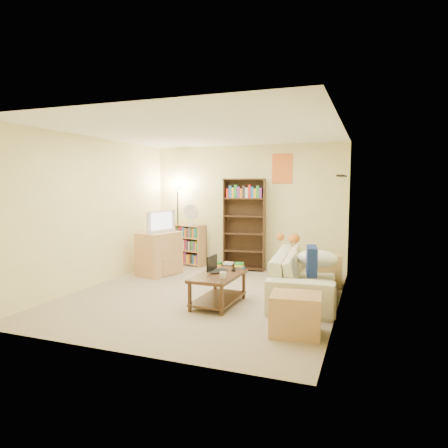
{
  "coord_description": "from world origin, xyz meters",
  "views": [
    {
      "loc": [
        2.39,
        -5.57,
        1.72
      ],
      "look_at": [
        0.08,
        0.68,
        1.05
      ],
      "focal_mm": 32.0,
      "sensor_mm": 36.0,
      "label": 1
    }
  ],
  "objects_px": {
    "tv_stand": "(159,253)",
    "end_cabinet": "(295,314)",
    "mug": "(223,275)",
    "desk_fan": "(191,214)",
    "short_bookshelf": "(190,245)",
    "coffee_table": "(218,285)",
    "floor_lamp": "(178,202)",
    "laptop": "(221,272)",
    "sofa": "(305,274)",
    "television": "(159,222)",
    "tall_bookshelf": "(244,222)",
    "tabby_cat": "(292,238)",
    "side_table": "(327,270)"
  },
  "relations": [
    {
      "from": "tv_stand",
      "to": "tall_bookshelf",
      "type": "distance_m",
      "value": 1.78
    },
    {
      "from": "coffee_table",
      "to": "floor_lamp",
      "type": "bearing_deg",
      "value": 129.27
    },
    {
      "from": "tv_stand",
      "to": "short_bookshelf",
      "type": "distance_m",
      "value": 1.04
    },
    {
      "from": "tv_stand",
      "to": "television",
      "type": "distance_m",
      "value": 0.61
    },
    {
      "from": "desk_fan",
      "to": "sofa",
      "type": "bearing_deg",
      "value": -29.68
    },
    {
      "from": "tabby_cat",
      "to": "laptop",
      "type": "distance_m",
      "value": 1.81
    },
    {
      "from": "tall_bookshelf",
      "to": "television",
      "type": "bearing_deg",
      "value": -153.82
    },
    {
      "from": "television",
      "to": "side_table",
      "type": "relative_size",
      "value": 1.26
    },
    {
      "from": "desk_fan",
      "to": "short_bookshelf",
      "type": "bearing_deg",
      "value": 137.65
    },
    {
      "from": "short_bookshelf",
      "to": "coffee_table",
      "type": "bearing_deg",
      "value": -41.9
    },
    {
      "from": "mug",
      "to": "coffee_table",
      "type": "bearing_deg",
      "value": 125.29
    },
    {
      "from": "laptop",
      "to": "floor_lamp",
      "type": "xyz_separation_m",
      "value": [
        -1.86,
        2.31,
        0.88
      ]
    },
    {
      "from": "short_bookshelf",
      "to": "desk_fan",
      "type": "bearing_deg",
      "value": -27.21
    },
    {
      "from": "television",
      "to": "tall_bookshelf",
      "type": "relative_size",
      "value": 0.38
    },
    {
      "from": "laptop",
      "to": "tv_stand",
      "type": "height_order",
      "value": "tv_stand"
    },
    {
      "from": "laptop",
      "to": "end_cabinet",
      "type": "height_order",
      "value": "end_cabinet"
    },
    {
      "from": "television",
      "to": "end_cabinet",
      "type": "height_order",
      "value": "television"
    },
    {
      "from": "tall_bookshelf",
      "to": "side_table",
      "type": "height_order",
      "value": "tall_bookshelf"
    },
    {
      "from": "tall_bookshelf",
      "to": "short_bookshelf",
      "type": "relative_size",
      "value": 2.13
    },
    {
      "from": "laptop",
      "to": "desk_fan",
      "type": "bearing_deg",
      "value": 47.71
    },
    {
      "from": "laptop",
      "to": "television",
      "type": "xyz_separation_m",
      "value": [
        -1.75,
        1.28,
        0.56
      ]
    },
    {
      "from": "coffee_table",
      "to": "short_bookshelf",
      "type": "height_order",
      "value": "short_bookshelf"
    },
    {
      "from": "floor_lamp",
      "to": "side_table",
      "type": "relative_size",
      "value": 3.04
    },
    {
      "from": "tabby_cat",
      "to": "television",
      "type": "height_order",
      "value": "television"
    },
    {
      "from": "tall_bookshelf",
      "to": "end_cabinet",
      "type": "bearing_deg",
      "value": -70.61
    },
    {
      "from": "tv_stand",
      "to": "short_bookshelf",
      "type": "bearing_deg",
      "value": 96.98
    },
    {
      "from": "mug",
      "to": "television",
      "type": "distance_m",
      "value": 2.56
    },
    {
      "from": "television",
      "to": "coffee_table",
      "type": "bearing_deg",
      "value": -112.02
    },
    {
      "from": "laptop",
      "to": "floor_lamp",
      "type": "height_order",
      "value": "floor_lamp"
    },
    {
      "from": "sofa",
      "to": "short_bookshelf",
      "type": "bearing_deg",
      "value": 54.82
    },
    {
      "from": "tabby_cat",
      "to": "floor_lamp",
      "type": "xyz_separation_m",
      "value": [
        -2.58,
        0.68,
        0.57
      ]
    },
    {
      "from": "television",
      "to": "short_bookshelf",
      "type": "relative_size",
      "value": 0.81
    },
    {
      "from": "sofa",
      "to": "tv_stand",
      "type": "distance_m",
      "value": 2.89
    },
    {
      "from": "mug",
      "to": "short_bookshelf",
      "type": "distance_m",
      "value": 3.16
    },
    {
      "from": "tv_stand",
      "to": "desk_fan",
      "type": "xyz_separation_m",
      "value": [
        0.22,
        0.98,
        0.69
      ]
    },
    {
      "from": "tabby_cat",
      "to": "desk_fan",
      "type": "height_order",
      "value": "desk_fan"
    },
    {
      "from": "sofa",
      "to": "television",
      "type": "distance_m",
      "value": 2.97
    },
    {
      "from": "tv_stand",
      "to": "desk_fan",
      "type": "relative_size",
      "value": 1.87
    },
    {
      "from": "television",
      "to": "desk_fan",
      "type": "xyz_separation_m",
      "value": [
        0.22,
        0.98,
        0.08
      ]
    },
    {
      "from": "mug",
      "to": "desk_fan",
      "type": "height_order",
      "value": "desk_fan"
    },
    {
      "from": "laptop",
      "to": "desk_fan",
      "type": "xyz_separation_m",
      "value": [
        -1.52,
        2.26,
        0.64
      ]
    },
    {
      "from": "mug",
      "to": "floor_lamp",
      "type": "height_order",
      "value": "floor_lamp"
    },
    {
      "from": "sofa",
      "to": "laptop",
      "type": "distance_m",
      "value": 1.34
    },
    {
      "from": "tabby_cat",
      "to": "end_cabinet",
      "type": "height_order",
      "value": "tabby_cat"
    },
    {
      "from": "short_bookshelf",
      "to": "side_table",
      "type": "relative_size",
      "value": 1.56
    },
    {
      "from": "television",
      "to": "short_bookshelf",
      "type": "bearing_deg",
      "value": 6.98
    },
    {
      "from": "coffee_table",
      "to": "desk_fan",
      "type": "bearing_deg",
      "value": 124.41
    },
    {
      "from": "tv_stand",
      "to": "end_cabinet",
      "type": "relative_size",
      "value": 1.44
    },
    {
      "from": "laptop",
      "to": "tall_bookshelf",
      "type": "height_order",
      "value": "tall_bookshelf"
    },
    {
      "from": "coffee_table",
      "to": "floor_lamp",
      "type": "xyz_separation_m",
      "value": [
        -1.86,
        2.43,
        1.05
      ]
    }
  ]
}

